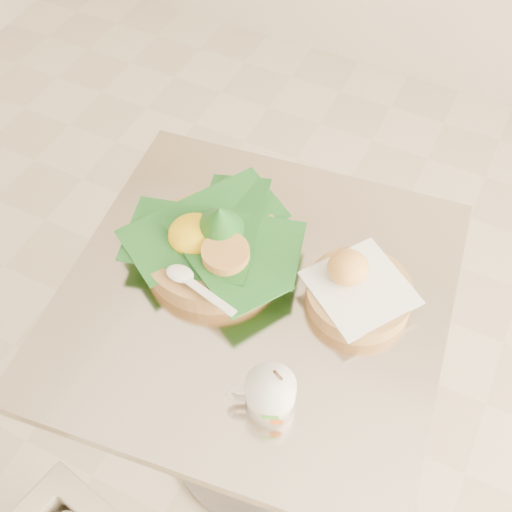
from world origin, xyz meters
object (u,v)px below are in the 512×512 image
at_px(rice_basket, 213,242).
at_px(bread_basket, 357,289).
at_px(cafe_table, 255,352).
at_px(coffee_mug, 269,394).

relative_size(rice_basket, bread_basket, 1.46).
xyz_separation_m(cafe_table, rice_basket, (-0.11, 0.04, 0.27)).
distance_m(cafe_table, bread_basket, 0.31).
bearing_deg(cafe_table, rice_basket, 158.91).
bearing_deg(coffee_mug, cafe_table, 121.92).
height_order(bread_basket, coffee_mug, coffee_mug).
bearing_deg(bread_basket, coffee_mug, -101.78).
height_order(cafe_table, rice_basket, rice_basket).
xyz_separation_m(cafe_table, bread_basket, (0.17, 0.07, 0.25)).
xyz_separation_m(rice_basket, bread_basket, (0.28, 0.03, -0.02)).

